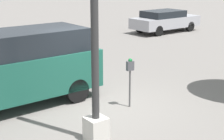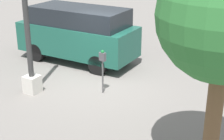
# 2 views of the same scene
# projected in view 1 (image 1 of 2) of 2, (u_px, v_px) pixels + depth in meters

# --- Properties ---
(ground_plane) EXTENTS (80.00, 80.00, 0.00)m
(ground_plane) POSITION_uv_depth(u_px,v_px,m) (103.00, 105.00, 9.70)
(ground_plane) COLOR slate
(parking_meter_near) EXTENTS (0.21, 0.14, 1.39)m
(parking_meter_near) POSITION_uv_depth(u_px,v_px,m) (130.00, 71.00, 9.34)
(parking_meter_near) COLOR #4C4C4C
(parking_meter_near) RESTS_ON ground
(lamp_post) EXTENTS (0.44, 0.44, 5.30)m
(lamp_post) POSITION_uv_depth(u_px,v_px,m) (95.00, 67.00, 7.21)
(lamp_post) COLOR beige
(lamp_post) RESTS_ON ground
(parked_van) EXTENTS (4.57, 1.87, 2.11)m
(parked_van) POSITION_uv_depth(u_px,v_px,m) (18.00, 66.00, 9.45)
(parked_van) COLOR #195142
(parked_van) RESTS_ON ground
(car_distant) EXTENTS (4.61, 1.85, 1.37)m
(car_distant) POSITION_uv_depth(u_px,v_px,m) (165.00, 20.00, 21.57)
(car_distant) COLOR #9E9EA3
(car_distant) RESTS_ON ground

